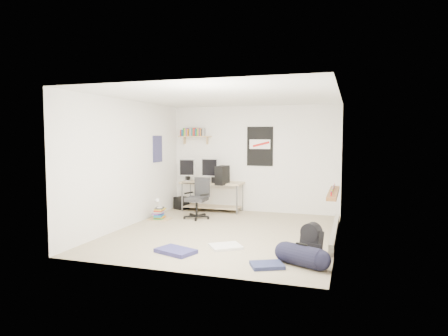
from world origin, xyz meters
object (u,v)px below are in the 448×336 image
(duffel_bag, at_px, (302,256))
(book_stack, at_px, (159,212))
(desk, at_px, (213,196))
(office_chair, at_px, (197,196))
(backpack, at_px, (311,243))

(duffel_bag, height_order, book_stack, duffel_bag)
(desk, height_order, book_stack, desk)
(desk, bearing_deg, duffel_bag, -77.90)
(desk, height_order, duffel_bag, desk)
(office_chair, distance_m, backpack, 3.36)
(office_chair, xyz_separation_m, book_stack, (-0.73, -0.34, -0.34))
(office_chair, xyz_separation_m, duffel_bag, (2.57, -2.53, -0.35))
(desk, xyz_separation_m, duffel_bag, (2.54, -3.49, -0.22))
(office_chair, bearing_deg, backpack, -18.64)
(office_chair, distance_m, book_stack, 0.87)
(backpack, height_order, duffel_bag, duffel_bag)
(book_stack, bearing_deg, desk, 59.69)
(office_chair, relative_size, backpack, 2.24)
(duffel_bag, distance_m, book_stack, 3.96)
(desk, xyz_separation_m, book_stack, (-0.76, -1.30, -0.21))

